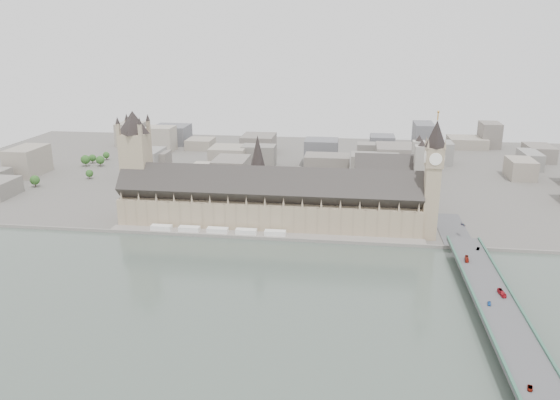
# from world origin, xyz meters

# --- Properties ---
(ground) EXTENTS (900.00, 900.00, 0.00)m
(ground) POSITION_xyz_m (0.00, 0.00, 0.00)
(ground) COLOR #595651
(ground) RESTS_ON ground
(river_thames) EXTENTS (600.00, 600.00, 0.00)m
(river_thames) POSITION_xyz_m (0.00, -165.00, 0.00)
(river_thames) COLOR #434F47
(river_thames) RESTS_ON ground
(embankment_wall) EXTENTS (600.00, 1.50, 3.00)m
(embankment_wall) POSITION_xyz_m (0.00, -15.00, 1.50)
(embankment_wall) COLOR gray
(embankment_wall) RESTS_ON ground
(river_terrace) EXTENTS (270.00, 15.00, 2.00)m
(river_terrace) POSITION_xyz_m (0.00, -7.50, 1.00)
(river_terrace) COLOR gray
(river_terrace) RESTS_ON ground
(terrace_tents) EXTENTS (118.00, 7.00, 4.00)m
(terrace_tents) POSITION_xyz_m (-40.00, -7.00, 4.00)
(terrace_tents) COLOR white
(terrace_tents) RESTS_ON river_terrace
(palace_of_westminster) EXTENTS (265.00, 40.73, 55.44)m
(palace_of_westminster) POSITION_xyz_m (0.00, 19.70, 22.71)
(palace_of_westminster) COLOR tan
(palace_of_westminster) RESTS_ON ground
(elizabeth_tower) EXTENTS (17.00, 17.00, 107.50)m
(elizabeth_tower) POSITION_xyz_m (138.00, 8.00, 58.09)
(elizabeth_tower) COLOR tan
(elizabeth_tower) RESTS_ON ground
(victoria_tower) EXTENTS (30.00, 30.00, 100.00)m
(victoria_tower) POSITION_xyz_m (-122.00, 26.00, 55.20)
(victoria_tower) COLOR tan
(victoria_tower) RESTS_ON ground
(central_tower) EXTENTS (13.00, 13.00, 48.00)m
(central_tower) POSITION_xyz_m (-10.00, 26.00, 57.92)
(central_tower) COLOR gray
(central_tower) RESTS_ON ground
(westminster_bridge) EXTENTS (25.00, 325.00, 10.25)m
(westminster_bridge) POSITION_xyz_m (162.00, -87.50, 5.12)
(westminster_bridge) COLOR #474749
(westminster_bridge) RESTS_ON ground
(bridge_parapets) EXTENTS (25.00, 235.00, 1.15)m
(bridge_parapets) POSITION_xyz_m (162.00, -132.00, 10.82)
(bridge_parapets) COLOR #366351
(bridge_parapets) RESTS_ON westminster_bridge
(westminster_abbey) EXTENTS (68.00, 36.00, 64.00)m
(westminster_abbey) POSITION_xyz_m (110.92, 95.00, 25.08)
(westminster_abbey) COLOR #9A958B
(westminster_abbey) RESTS_ON ground
(city_skyline_inland) EXTENTS (720.00, 360.00, 38.00)m
(city_skyline_inland) POSITION_xyz_m (0.00, 245.00, 19.00)
(city_skyline_inland) COLOR gray
(city_skyline_inland) RESTS_ON ground
(park_trees) EXTENTS (110.00, 30.00, 15.00)m
(park_trees) POSITION_xyz_m (-10.00, 60.00, 7.50)
(park_trees) COLOR #1B4819
(park_trees) RESTS_ON ground
(red_bus_north) EXTENTS (3.51, 9.71, 2.64)m
(red_bus_north) POSITION_xyz_m (156.16, -60.82, 11.57)
(red_bus_north) COLOR #A92113
(red_bus_north) RESTS_ON westminster_bridge
(red_bus_south) EXTENTS (3.39, 10.18, 2.78)m
(red_bus_south) POSITION_xyz_m (167.47, -113.04, 11.64)
(red_bus_south) COLOR red
(red_bus_south) RESTS_ON westminster_bridge
(car_blue) EXTENTS (2.94, 5.08, 1.63)m
(car_blue) POSITION_xyz_m (156.94, -126.95, 11.06)
(car_blue) COLOR #174B9A
(car_blue) RESTS_ON westminster_bridge
(car_silver) EXTENTS (3.37, 5.05, 1.57)m
(car_silver) POSITION_xyz_m (168.62, -38.28, 11.04)
(car_silver) COLOR gray
(car_silver) RESTS_ON westminster_bridge
(car_grey) EXTENTS (3.57, 5.35, 1.37)m
(car_grey) POSITION_xyz_m (156.67, -208.80, 10.93)
(car_grey) COLOR gray
(car_grey) RESTS_ON westminster_bridge
(car_approach) EXTENTS (3.85, 5.95, 1.60)m
(car_approach) POSITION_xyz_m (167.28, 14.76, 11.05)
(car_approach) COLOR gray
(car_approach) RESTS_ON westminster_bridge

